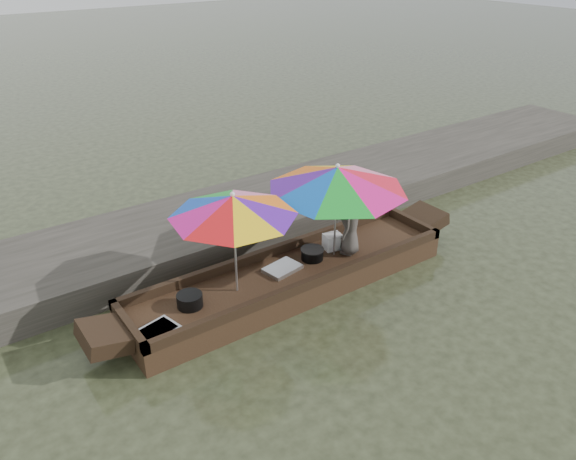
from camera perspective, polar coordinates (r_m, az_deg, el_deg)
water at (r=8.82m, az=0.38°, el=-6.01°), size 80.00×80.00×0.00m
dock at (r=10.32m, az=-6.72°, el=0.74°), size 22.00×2.20×0.50m
boat_hull at (r=8.73m, az=0.38°, el=-5.05°), size 5.29×1.20×0.35m
cooking_pot at (r=7.90m, az=-9.95°, el=-7.05°), size 0.36×0.36×0.19m
tray_crayfish at (r=7.49m, az=-13.22°, el=-10.13°), size 0.62×0.49×0.09m
tray_scallop at (r=8.61m, az=-0.58°, el=-3.93°), size 0.60×0.47×0.06m
charcoal_grill at (r=8.88m, az=2.47°, el=-2.48°), size 0.35×0.35×0.16m
supply_bag at (r=9.17m, az=4.54°, el=-1.17°), size 0.32×0.27×0.26m
vendor at (r=8.92m, az=6.39°, el=0.54°), size 0.58×0.53×1.00m
umbrella_bow at (r=7.79m, az=-5.42°, el=-1.37°), size 2.18×2.18×1.55m
umbrella_stern at (r=8.71m, az=4.87°, el=1.94°), size 2.54×2.54×1.55m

